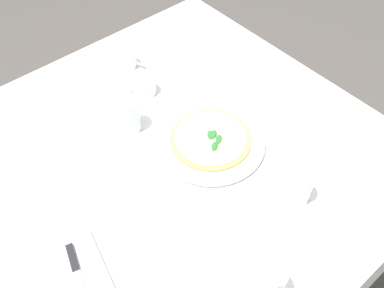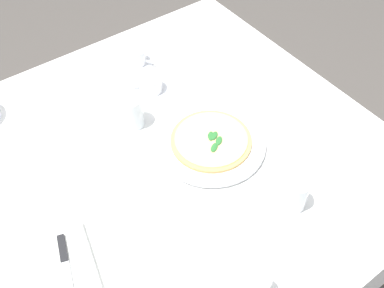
# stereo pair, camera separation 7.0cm
# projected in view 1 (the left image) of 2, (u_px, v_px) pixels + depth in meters

# --- Properties ---
(ground_plane) EXTENTS (8.00, 8.00, 0.00)m
(ground_plane) POSITION_uv_depth(u_px,v_px,m) (179.00, 262.00, 1.87)
(ground_plane) COLOR #4C4742
(dining_table) EXTENTS (1.22, 1.22, 0.72)m
(dining_table) POSITION_uv_depth(u_px,v_px,m) (175.00, 176.00, 1.41)
(dining_table) COLOR white
(dining_table) RESTS_ON ground_plane
(pizza_plate) EXTENTS (0.33, 0.33, 0.02)m
(pizza_plate) POSITION_uv_depth(u_px,v_px,m) (210.00, 142.00, 1.34)
(pizza_plate) COLOR white
(pizza_plate) RESTS_ON dining_table
(pizza) EXTENTS (0.24, 0.24, 0.02)m
(pizza) POSITION_uv_depth(u_px,v_px,m) (211.00, 139.00, 1.33)
(pizza) COLOR #DBAD60
(pizza) RESTS_ON pizza_plate
(coffee_cup_near_right) EXTENTS (0.13, 0.13, 0.06)m
(coffee_cup_near_right) POSITION_uv_depth(u_px,v_px,m) (144.00, 87.00, 1.47)
(coffee_cup_near_right) COLOR white
(coffee_cup_near_right) RESTS_ON dining_table
(coffee_cup_left_edge) EXTENTS (0.13, 0.13, 0.06)m
(coffee_cup_left_edge) POSITION_uv_depth(u_px,v_px,m) (126.00, 60.00, 1.56)
(coffee_cup_left_edge) COLOR white
(coffee_cup_left_edge) RESTS_ON dining_table
(water_glass_far_right) EXTENTS (0.07, 0.07, 0.11)m
(water_glass_far_right) POSITION_uv_depth(u_px,v_px,m) (128.00, 117.00, 1.35)
(water_glass_far_right) COLOR white
(water_glass_far_right) RESTS_ON dining_table
(water_glass_near_left) EXTENTS (0.07, 0.07, 0.10)m
(water_glass_near_left) POSITION_uv_depth(u_px,v_px,m) (299.00, 188.00, 1.18)
(water_glass_near_left) COLOR white
(water_glass_near_left) RESTS_ON dining_table
(water_glass_back_corner) EXTENTS (0.07, 0.07, 0.13)m
(water_glass_back_corner) POSITION_uv_depth(u_px,v_px,m) (268.00, 285.00, 1.00)
(water_glass_back_corner) COLOR white
(water_glass_back_corner) RESTS_ON dining_table
(napkin_folded) EXTENTS (0.24, 0.17, 0.02)m
(napkin_folded) POSITION_uv_depth(u_px,v_px,m) (79.00, 277.00, 1.06)
(napkin_folded) COLOR white
(napkin_folded) RESTS_ON dining_table
(dinner_knife) EXTENTS (0.19, 0.08, 0.01)m
(dinner_knife) POSITION_uv_depth(u_px,v_px,m) (78.00, 276.00, 1.05)
(dinner_knife) COLOR silver
(dinner_knife) RESTS_ON napkin_folded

